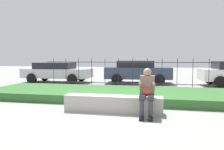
% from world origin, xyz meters
% --- Properties ---
extents(ground_plane, '(60.00, 60.00, 0.00)m').
position_xyz_m(ground_plane, '(0.00, 0.00, 0.00)').
color(ground_plane, gray).
extents(stone_bench, '(2.78, 0.45, 0.47)m').
position_xyz_m(stone_bench, '(0.29, 0.00, 0.21)').
color(stone_bench, '#ADA89E').
rests_on(stone_bench, ground_plane).
extents(person_seated_reader, '(0.42, 0.73, 1.27)m').
position_xyz_m(person_seated_reader, '(1.25, -0.26, 0.70)').
color(person_seated_reader, black).
rests_on(person_seated_reader, ground_plane).
extents(grass_berm, '(10.27, 3.01, 0.29)m').
position_xyz_m(grass_berm, '(0.00, 2.21, 0.15)').
color(grass_berm, '#33662D').
rests_on(grass_berm, ground_plane).
extents(iron_fence, '(8.27, 0.03, 1.51)m').
position_xyz_m(iron_fence, '(-0.00, 4.51, 0.80)').
color(iron_fence, '#232326').
rests_on(iron_fence, ground_plane).
extents(car_parked_left, '(4.24, 1.84, 1.25)m').
position_xyz_m(car_parked_left, '(-4.72, 6.79, 0.68)').
color(car_parked_left, '#B7B7BC').
rests_on(car_parked_left, ground_plane).
extents(car_parked_center, '(4.04, 2.18, 1.37)m').
position_xyz_m(car_parked_center, '(0.33, 7.33, 0.74)').
color(car_parked_center, '#383D56').
rests_on(car_parked_center, ground_plane).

